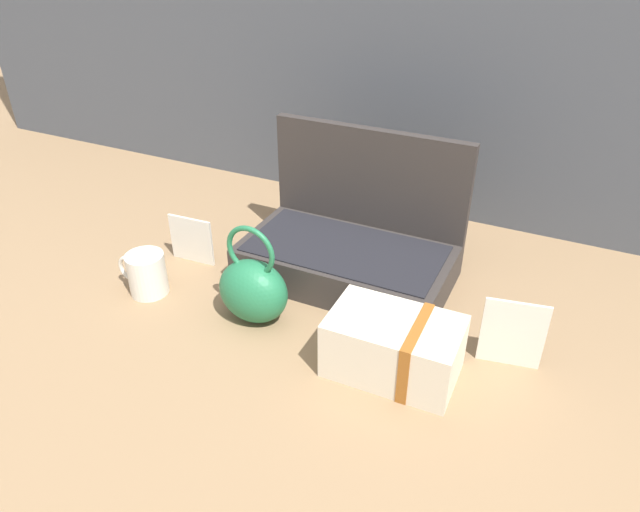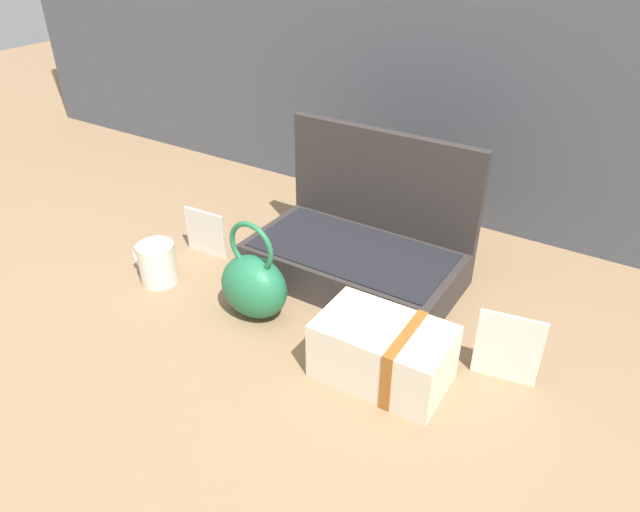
% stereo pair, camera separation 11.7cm
% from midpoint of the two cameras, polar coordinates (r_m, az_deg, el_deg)
% --- Properties ---
extents(ground_plane, '(6.00, 6.00, 0.00)m').
position_cam_midpoint_polar(ground_plane, '(1.27, -2.01, -5.48)').
color(ground_plane, '#8C6D4C').
extents(open_suitcase, '(0.48, 0.27, 0.33)m').
position_cam_midpoint_polar(open_suitcase, '(1.35, 0.63, 0.95)').
color(open_suitcase, '#332D2B').
rests_on(open_suitcase, ground_plane).
extents(teal_pouch_handbag, '(0.16, 0.12, 0.22)m').
position_cam_midpoint_polar(teal_pouch_handbag, '(1.22, -9.33, -3.30)').
color(teal_pouch_handbag, '#237247').
rests_on(teal_pouch_handbag, ground_plane).
extents(cream_toiletry_bag, '(0.24, 0.15, 0.12)m').
position_cam_midpoint_polar(cream_toiletry_bag, '(1.09, 4.31, -8.99)').
color(cream_toiletry_bag, beige).
rests_on(cream_toiletry_bag, ground_plane).
extents(coffee_mug, '(0.12, 0.09, 0.10)m').
position_cam_midpoint_polar(coffee_mug, '(1.37, -19.07, -1.72)').
color(coffee_mug, silver).
rests_on(coffee_mug, ground_plane).
extents(info_card_left, '(0.12, 0.03, 0.14)m').
position_cam_midpoint_polar(info_card_left, '(1.13, 15.63, -7.42)').
color(info_card_left, silver).
rests_on(info_card_left, ground_plane).
extents(poster_card_right, '(0.12, 0.01, 0.12)m').
position_cam_midpoint_polar(poster_card_right, '(1.46, -14.78, 1.48)').
color(poster_card_right, silver).
rests_on(poster_card_right, ground_plane).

